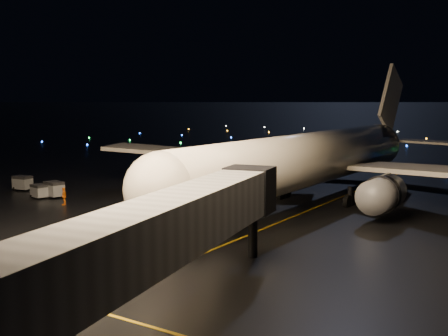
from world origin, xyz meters
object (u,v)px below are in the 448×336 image
Objects in this scene: baggage_cart_2 at (54,190)px; baggage_cart_0 at (134,191)px; pushback_tug at (82,281)px; belt_loader at (162,230)px; baggage_cart_1 at (39,191)px; baggage_cart_3 at (23,183)px; airliner at (323,128)px; crew_c at (64,196)px.

baggage_cart_0 is at bearing 44.06° from baggage_cart_2.
belt_loader reaches higher than pushback_tug.
baggage_cart_3 reaches higher than baggage_cart_1.
airliner is at bearing 41.66° from baggage_cart_1.
belt_loader is 26.95m from baggage_cart_1.
airliner reaches higher than belt_loader.
baggage_cart_0 is (-16.77, 15.43, -0.76)m from belt_loader.
crew_c is (-19.86, 7.93, -0.58)m from belt_loader.
baggage_cart_3 is (-7.17, 1.21, -0.03)m from baggage_cart_2.
pushback_tug is 40.30m from baggage_cart_3.
crew_c reaches higher than baggage_cart_1.
crew_c is at bearing 170.79° from belt_loader.
pushback_tug is 2.06× the size of crew_c.
belt_loader is at bearing 114.51° from pushback_tug.
airliner reaches higher than baggage_cart_0.
crew_c is 5.04m from baggage_cart_2.
baggage_cart_0 is 0.84× the size of baggage_cart_2.
baggage_cart_1 is at bearing -120.84° from baggage_cart_2.
belt_loader is at bearing -92.62° from airliner.
baggage_cart_0 is (-19.18, 25.73, -0.16)m from pushback_tug.
baggage_cart_0 is at bearing 126.24° from crew_c.
crew_c reaches higher than baggage_cart_3.
belt_loader is at bearing -13.08° from baggage_cart_2.
baggage_cart_2 reaches higher than baggage_cart_0.
baggage_cart_0 is 15.18m from baggage_cart_3.
pushback_tug reaches higher than baggage_cart_3.
airliner reaches higher than baggage_cart_3.
belt_loader is 21.39m from crew_c.
baggage_cart_0 is (3.09, 7.50, -0.18)m from crew_c.
pushback_tug is 33.75m from baggage_cart_2.
airliner is at bearing 102.03° from pushback_tug.
airliner is at bearing 97.39° from crew_c.
pushback_tug is 28.78m from crew_c.
baggage_cart_2 reaches higher than baggage_cart_3.
baggage_cart_2 is (-26.25, -15.09, -7.07)m from airliner.
pushback_tug is at bearing 19.35° from crew_c.
belt_loader reaches higher than baggage_cart_2.
airliner is 36.87m from baggage_cart_3.
belt_loader is 3.00× the size of baggage_cart_3.
baggage_cart_3 reaches higher than baggage_cart_0.
pushback_tug is at bearing -87.48° from airliner.
baggage_cart_3 is at bearing 158.47° from pushback_tug.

